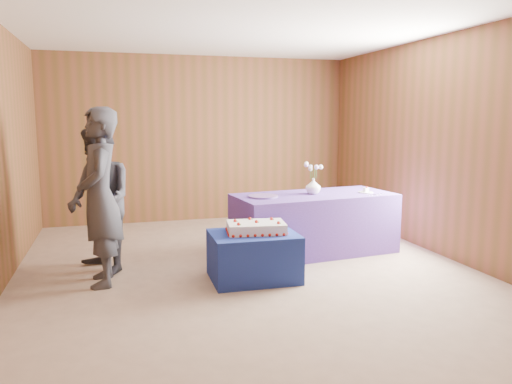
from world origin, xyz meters
name	(u,v)px	position (x,y,z in m)	size (l,w,h in m)	color
ground	(247,271)	(0.00, 0.00, 0.00)	(6.00, 6.00, 0.00)	gray
room_shell	(247,108)	(0.00, 0.00, 1.80)	(5.04, 6.04, 2.72)	brown
cake_table	(254,256)	(-0.01, -0.29, 0.25)	(0.90, 0.70, 0.50)	navy
serving_table	(314,223)	(1.02, 0.53, 0.38)	(2.00, 0.90, 0.75)	#523593
sheet_cake	(256,227)	(0.03, -0.26, 0.56)	(0.68, 0.51, 0.15)	white
vase	(313,186)	(1.01, 0.56, 0.85)	(0.19, 0.19, 0.20)	white
flower_spray	(313,166)	(1.01, 0.56, 1.11)	(0.25, 0.25, 0.19)	#2A6327
platter	(263,196)	(0.34, 0.49, 0.76)	(0.36, 0.36, 0.02)	#694B97
plate	(366,192)	(1.70, 0.47, 0.76)	(0.19, 0.19, 0.01)	silver
cake_slice	(366,190)	(1.70, 0.46, 0.79)	(0.07, 0.07, 0.07)	white
knife	(376,194)	(1.76, 0.29, 0.75)	(0.26, 0.02, 0.00)	silver
guest_left	(100,197)	(-1.54, 0.00, 0.91)	(0.66, 0.43, 1.81)	#33333C
guest_right	(100,200)	(-1.56, 0.42, 0.82)	(0.79, 0.62, 1.63)	#31313A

